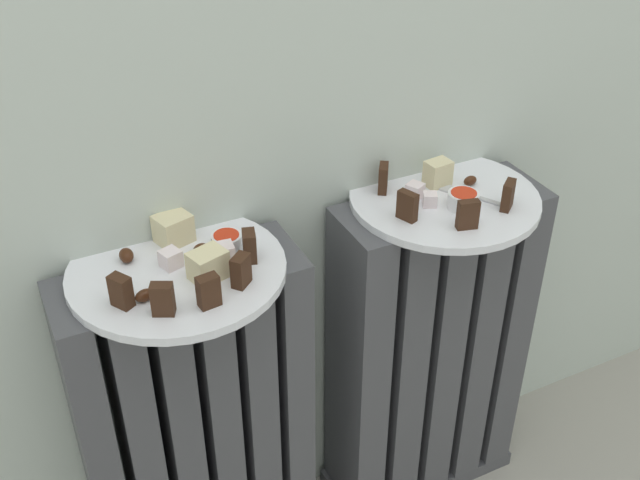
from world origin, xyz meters
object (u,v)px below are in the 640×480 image
at_px(jam_bowl_left, 227,240).
at_px(jam_bowl_right, 463,199).
at_px(plate_right, 444,198).
at_px(radiator_right, 428,356).
at_px(radiator_left, 198,437).
at_px(fork, 469,195).
at_px(plate_left, 177,270).

bearing_deg(jam_bowl_left, jam_bowl_right, -8.87).
height_order(plate_right, jam_bowl_right, jam_bowl_right).
bearing_deg(jam_bowl_right, radiator_right, 95.35).
distance_m(radiator_left, jam_bowl_right, 0.54).
bearing_deg(fork, jam_bowl_left, 175.07).
bearing_deg(fork, plate_left, 177.59).
bearing_deg(jam_bowl_right, plate_left, 174.49).
xyz_separation_m(plate_left, fork, (0.45, -0.02, 0.01)).
xyz_separation_m(plate_right, jam_bowl_right, (0.00, -0.04, 0.02)).
bearing_deg(radiator_left, fork, -2.41).
bearing_deg(plate_left, jam_bowl_right, -5.51).
distance_m(jam_bowl_left, jam_bowl_right, 0.35).
bearing_deg(fork, radiator_right, 148.69).
bearing_deg(plate_left, fork, -2.41).
xyz_separation_m(radiator_left, plate_right, (0.42, 0.00, 0.32)).
distance_m(plate_right, jam_bowl_left, 0.34).
xyz_separation_m(plate_left, plate_right, (0.42, 0.00, 0.00)).
relative_size(radiator_left, plate_left, 2.14).
xyz_separation_m(radiator_left, jam_bowl_left, (0.07, 0.01, 0.33)).
bearing_deg(plate_right, radiator_left, 180.00).
relative_size(plate_left, fork, 2.87).
height_order(jam_bowl_left, jam_bowl_right, jam_bowl_right).
bearing_deg(jam_bowl_right, radiator_left, 174.49).
relative_size(radiator_left, plate_right, 2.14).
height_order(radiator_left, plate_right, plate_right).
bearing_deg(jam_bowl_left, plate_left, -169.94).
relative_size(radiator_left, jam_bowl_left, 14.62).
height_order(jam_bowl_left, fork, jam_bowl_left).
xyz_separation_m(radiator_right, fork, (0.03, -0.02, 0.32)).
height_order(radiator_right, jam_bowl_left, jam_bowl_left).
bearing_deg(plate_right, jam_bowl_left, 177.77).
height_order(plate_right, fork, fork).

